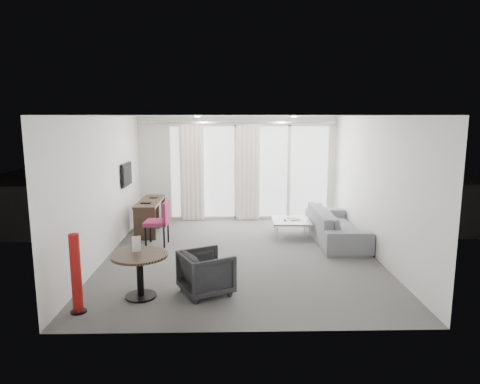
{
  "coord_description": "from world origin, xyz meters",
  "views": [
    {
      "loc": [
        -0.2,
        -7.83,
        2.58
      ],
      "look_at": [
        0.0,
        0.6,
        1.1
      ],
      "focal_mm": 32.0,
      "sensor_mm": 36.0,
      "label": 1
    }
  ],
  "objects_px": {
    "tub_armchair": "(206,273)",
    "coffee_table": "(291,228)",
    "red_lamp": "(76,274)",
    "rattan_chair_a": "(277,189)",
    "desk": "(151,216)",
    "round_table": "(140,276)",
    "rattan_chair_b": "(300,191)",
    "desk_chair": "(157,223)",
    "sofa": "(336,225)"
  },
  "relations": [
    {
      "from": "round_table",
      "to": "rattan_chair_a",
      "type": "bearing_deg",
      "value": 68.2
    },
    {
      "from": "desk_chair",
      "to": "tub_armchair",
      "type": "height_order",
      "value": "desk_chair"
    },
    {
      "from": "desk",
      "to": "coffee_table",
      "type": "xyz_separation_m",
      "value": [
        3.14,
        -0.5,
        -0.18
      ]
    },
    {
      "from": "sofa",
      "to": "rattan_chair_b",
      "type": "xyz_separation_m",
      "value": [
        -0.09,
        4.1,
        0.04
      ]
    },
    {
      "from": "tub_armchair",
      "to": "coffee_table",
      "type": "bearing_deg",
      "value": -55.76
    },
    {
      "from": "tub_armchair",
      "to": "sofa",
      "type": "height_order",
      "value": "sofa"
    },
    {
      "from": "coffee_table",
      "to": "sofa",
      "type": "relative_size",
      "value": 0.36
    },
    {
      "from": "rattan_chair_b",
      "to": "round_table",
      "type": "bearing_deg",
      "value": -124.53
    },
    {
      "from": "rattan_chair_a",
      "to": "coffee_table",
      "type": "bearing_deg",
      "value": -80.93
    },
    {
      "from": "desk_chair",
      "to": "round_table",
      "type": "relative_size",
      "value": 1.13
    },
    {
      "from": "desk_chair",
      "to": "sofa",
      "type": "xyz_separation_m",
      "value": [
        3.72,
        0.22,
        -0.12
      ]
    },
    {
      "from": "red_lamp",
      "to": "coffee_table",
      "type": "distance_m",
      "value": 4.96
    },
    {
      "from": "tub_armchair",
      "to": "rattan_chair_a",
      "type": "bearing_deg",
      "value": -41.47
    },
    {
      "from": "coffee_table",
      "to": "red_lamp",
      "type": "bearing_deg",
      "value": -132.98
    },
    {
      "from": "round_table",
      "to": "red_lamp",
      "type": "relative_size",
      "value": 0.75
    },
    {
      "from": "desk",
      "to": "rattan_chair_a",
      "type": "relative_size",
      "value": 1.7
    },
    {
      "from": "red_lamp",
      "to": "sofa",
      "type": "height_order",
      "value": "red_lamp"
    },
    {
      "from": "desk",
      "to": "red_lamp",
      "type": "xyz_separation_m",
      "value": [
        -0.23,
        -4.11,
        0.18
      ]
    },
    {
      "from": "round_table",
      "to": "red_lamp",
      "type": "xyz_separation_m",
      "value": [
        -0.74,
        -0.47,
        0.22
      ]
    },
    {
      "from": "sofa",
      "to": "coffee_table",
      "type": "bearing_deg",
      "value": 68.96
    },
    {
      "from": "red_lamp",
      "to": "round_table",
      "type": "bearing_deg",
      "value": 32.81
    },
    {
      "from": "rattan_chair_a",
      "to": "red_lamp",
      "type": "bearing_deg",
      "value": -105.0
    },
    {
      "from": "sofa",
      "to": "rattan_chair_a",
      "type": "height_order",
      "value": "rattan_chair_a"
    },
    {
      "from": "tub_armchair",
      "to": "coffee_table",
      "type": "relative_size",
      "value": 0.86
    },
    {
      "from": "desk",
      "to": "sofa",
      "type": "bearing_deg",
      "value": -11.75
    },
    {
      "from": "desk_chair",
      "to": "rattan_chair_a",
      "type": "xyz_separation_m",
      "value": [
        2.91,
        4.22,
        -0.0
      ]
    },
    {
      "from": "desk",
      "to": "desk_chair",
      "type": "xyz_separation_m",
      "value": [
        0.32,
        -1.06,
        0.1
      ]
    },
    {
      "from": "red_lamp",
      "to": "rattan_chair_b",
      "type": "xyz_separation_m",
      "value": [
        4.18,
        7.37,
        -0.17
      ]
    },
    {
      "from": "desk",
      "to": "red_lamp",
      "type": "height_order",
      "value": "red_lamp"
    },
    {
      "from": "rattan_chair_b",
      "to": "desk",
      "type": "bearing_deg",
      "value": -148.49
    },
    {
      "from": "desk",
      "to": "rattan_chair_b",
      "type": "xyz_separation_m",
      "value": [
        3.95,
        3.26,
        0.01
      ]
    },
    {
      "from": "red_lamp",
      "to": "rattan_chair_b",
      "type": "height_order",
      "value": "red_lamp"
    },
    {
      "from": "round_table",
      "to": "coffee_table",
      "type": "height_order",
      "value": "round_table"
    },
    {
      "from": "red_lamp",
      "to": "rattan_chair_a",
      "type": "xyz_separation_m",
      "value": [
        3.46,
        7.27,
        -0.09
      ]
    },
    {
      "from": "round_table",
      "to": "tub_armchair",
      "type": "height_order",
      "value": "round_table"
    },
    {
      "from": "sofa",
      "to": "rattan_chair_a",
      "type": "bearing_deg",
      "value": 11.45
    },
    {
      "from": "red_lamp",
      "to": "tub_armchair",
      "type": "relative_size",
      "value": 1.54
    },
    {
      "from": "red_lamp",
      "to": "sofa",
      "type": "xyz_separation_m",
      "value": [
        4.27,
        3.27,
        -0.2
      ]
    },
    {
      "from": "sofa",
      "to": "rattan_chair_b",
      "type": "distance_m",
      "value": 4.1
    },
    {
      "from": "tub_armchair",
      "to": "coffee_table",
      "type": "xyz_separation_m",
      "value": [
        1.69,
        3.03,
        -0.14
      ]
    },
    {
      "from": "desk_chair",
      "to": "sofa",
      "type": "relative_size",
      "value": 0.4
    },
    {
      "from": "rattan_chair_b",
      "to": "coffee_table",
      "type": "bearing_deg",
      "value": -110.16
    },
    {
      "from": "desk_chair",
      "to": "rattan_chair_b",
      "type": "bearing_deg",
      "value": 54.34
    },
    {
      "from": "round_table",
      "to": "rattan_chair_b",
      "type": "height_order",
      "value": "rattan_chair_b"
    },
    {
      "from": "coffee_table",
      "to": "rattan_chair_b",
      "type": "relative_size",
      "value": 1.1
    },
    {
      "from": "coffee_table",
      "to": "rattan_chair_b",
      "type": "bearing_deg",
      "value": 77.81
    },
    {
      "from": "red_lamp",
      "to": "rattan_chair_b",
      "type": "distance_m",
      "value": 8.47
    },
    {
      "from": "red_lamp",
      "to": "sofa",
      "type": "relative_size",
      "value": 0.47
    },
    {
      "from": "desk_chair",
      "to": "tub_armchair",
      "type": "xyz_separation_m",
      "value": [
        1.14,
        -2.47,
        -0.14
      ]
    },
    {
      "from": "red_lamp",
      "to": "coffee_table",
      "type": "height_order",
      "value": "red_lamp"
    }
  ]
}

